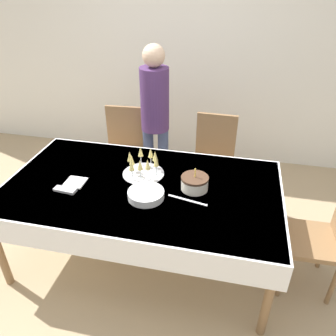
# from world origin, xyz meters

# --- Properties ---
(ground_plane) EXTENTS (12.00, 12.00, 0.00)m
(ground_plane) POSITION_xyz_m (0.00, 0.00, 0.00)
(ground_plane) COLOR tan
(wall_back) EXTENTS (8.00, 0.05, 2.70)m
(wall_back) POSITION_xyz_m (0.00, 1.95, 1.35)
(wall_back) COLOR silver
(wall_back) RESTS_ON ground_plane
(dining_table) EXTENTS (2.11, 1.20, 0.74)m
(dining_table) POSITION_xyz_m (0.00, 0.00, 0.64)
(dining_table) COLOR white
(dining_table) RESTS_ON ground_plane
(dining_chair_far_left) EXTENTS (0.45, 0.45, 0.96)m
(dining_chair_far_left) POSITION_xyz_m (-0.48, 0.92, 0.53)
(dining_chair_far_left) COLOR olive
(dining_chair_far_left) RESTS_ON ground_plane
(dining_chair_far_right) EXTENTS (0.43, 0.43, 0.96)m
(dining_chair_far_right) POSITION_xyz_m (0.47, 0.92, 0.53)
(dining_chair_far_right) COLOR olive
(dining_chair_far_right) RESTS_ON ground_plane
(dining_chair_right_end) EXTENTS (0.43, 0.43, 0.96)m
(dining_chair_right_end) POSITION_xyz_m (1.38, 0.00, 0.53)
(dining_chair_right_end) COLOR olive
(dining_chair_right_end) RESTS_ON ground_plane
(birthday_cake) EXTENTS (0.21, 0.21, 0.18)m
(birthday_cake) POSITION_xyz_m (0.40, 0.04, 0.80)
(birthday_cake) COLOR silver
(birthday_cake) RESTS_ON dining_table
(champagne_tray) EXTENTS (0.34, 0.34, 0.18)m
(champagne_tray) POSITION_xyz_m (-0.03, 0.16, 0.84)
(champagne_tray) COLOR silver
(champagne_tray) RESTS_ON dining_table
(plate_stack_main) EXTENTS (0.26, 0.26, 0.06)m
(plate_stack_main) POSITION_xyz_m (0.08, -0.15, 0.77)
(plate_stack_main) COLOR white
(plate_stack_main) RESTS_ON dining_table
(cake_knife) EXTENTS (0.30, 0.08, 0.00)m
(cake_knife) POSITION_xyz_m (0.38, -0.12, 0.75)
(cake_knife) COLOR silver
(cake_knife) RESTS_ON dining_table
(fork_pile) EXTENTS (0.17, 0.07, 0.02)m
(fork_pile) POSITION_xyz_m (-0.54, -0.20, 0.75)
(fork_pile) COLOR silver
(fork_pile) RESTS_ON dining_table
(napkin_pile) EXTENTS (0.15, 0.15, 0.01)m
(napkin_pile) POSITION_xyz_m (-0.51, -0.08, 0.75)
(napkin_pile) COLOR white
(napkin_pile) RESTS_ON dining_table
(person_standing) EXTENTS (0.28, 0.28, 1.60)m
(person_standing) POSITION_xyz_m (-0.14, 0.96, 0.96)
(person_standing) COLOR #3F4C72
(person_standing) RESTS_ON ground_plane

